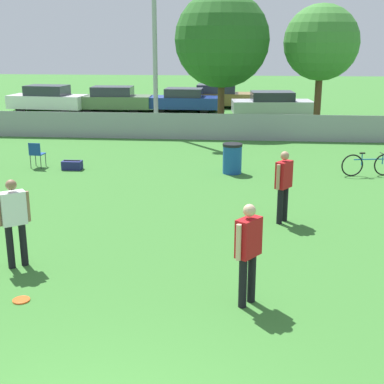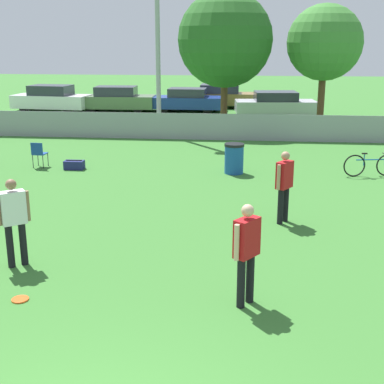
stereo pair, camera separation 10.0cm
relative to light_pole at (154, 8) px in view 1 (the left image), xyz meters
name	(u,v)px [view 1 (the left image)]	position (x,y,z in m)	size (l,w,h in m)	color
fence_backline	(206,127)	(2.32, -1.35, -4.79)	(27.65, 0.07, 1.21)	gray
light_pole	(154,8)	(0.00, 0.00, 0.00)	(0.90, 0.36, 9.13)	#9E9EA3
tree_near_pole	(222,40)	(2.79, 1.92, -1.29)	(4.36, 4.36, 6.23)	brown
tree_far_right	(321,43)	(7.29, 2.04, -1.43)	(3.41, 3.41, 5.63)	brown
player_receiver_white	(14,217)	(-0.24, -14.66, -4.38)	(0.49, 0.44, 1.66)	black
player_thrower_red	(284,182)	(4.78, -11.69, -4.38)	(0.42, 0.51, 1.66)	black
player_defender_red	(248,247)	(3.96, -15.74, -4.38)	(0.43, 0.50, 1.66)	black
frisbee_disc	(21,300)	(0.35, -15.98, -5.32)	(0.28, 0.28, 0.03)	#E5591E
folding_chair_sideline	(36,153)	(-2.83, -6.95, -4.84)	(0.44, 0.44, 0.84)	#333338
bicycle_sideline	(369,165)	(7.71, -7.05, -4.98)	(1.70, 0.49, 0.74)	black
trash_bin	(232,158)	(3.54, -7.09, -4.86)	(0.62, 0.62, 0.94)	#194C99
gear_bag_sideline	(72,165)	(-1.62, -7.08, -5.20)	(0.63, 0.34, 0.31)	navy
parked_car_white	(48,99)	(-7.56, 7.12, -4.62)	(4.59, 2.18, 1.50)	black
parked_car_olive	(113,99)	(-3.77, 7.50, -4.65)	(4.52, 1.89, 1.43)	black
parked_car_blue	(184,100)	(0.40, 7.75, -4.68)	(4.14, 1.87, 1.34)	black
parked_car_tan	(216,96)	(2.18, 9.90, -4.66)	(4.48, 1.83, 1.40)	black
parked_car_silver	(272,104)	(5.42, 6.28, -4.69)	(4.50, 2.26, 1.33)	black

